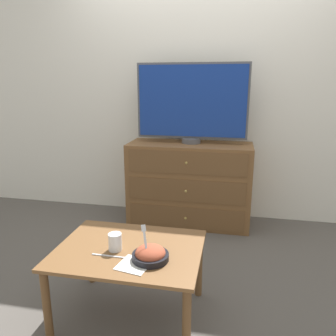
# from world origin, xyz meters

# --- Properties ---
(ground_plane) EXTENTS (12.00, 12.00, 0.00)m
(ground_plane) POSITION_xyz_m (0.00, 0.00, 0.00)
(ground_plane) COLOR #56514C
(wall_back) EXTENTS (12.00, 0.05, 2.60)m
(wall_back) POSITION_xyz_m (0.00, 0.03, 1.30)
(wall_back) COLOR white
(wall_back) RESTS_ON ground_plane
(dresser) EXTENTS (1.17, 0.46, 0.79)m
(dresser) POSITION_xyz_m (-0.06, -0.25, 0.40)
(dresser) COLOR brown
(dresser) RESTS_ON ground_plane
(tv) EXTENTS (1.04, 0.18, 0.74)m
(tv) POSITION_xyz_m (-0.06, -0.21, 1.17)
(tv) COLOR #515156
(tv) RESTS_ON dresser
(coffee_table) EXTENTS (0.82, 0.63, 0.44)m
(coffee_table) POSITION_xyz_m (-0.21, -1.67, 0.38)
(coffee_table) COLOR brown
(coffee_table) RESTS_ON ground_plane
(takeout_bowl) EXTENTS (0.20, 0.20, 0.19)m
(takeout_bowl) POSITION_xyz_m (-0.06, -1.77, 0.48)
(takeout_bowl) COLOR black
(takeout_bowl) RESTS_ON coffee_table
(drink_cup) EXTENTS (0.08, 0.08, 0.10)m
(drink_cup) POSITION_xyz_m (-0.28, -1.71, 0.49)
(drink_cup) COLOR beige
(drink_cup) RESTS_ON coffee_table
(napkin) EXTENTS (0.18, 0.18, 0.00)m
(napkin) POSITION_xyz_m (-0.13, -1.84, 0.45)
(napkin) COLOR white
(napkin) RESTS_ON coffee_table
(knife) EXTENTS (0.19, 0.01, 0.01)m
(knife) POSITION_xyz_m (-0.29, -1.78, 0.45)
(knife) COLOR silver
(knife) RESTS_ON coffee_table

